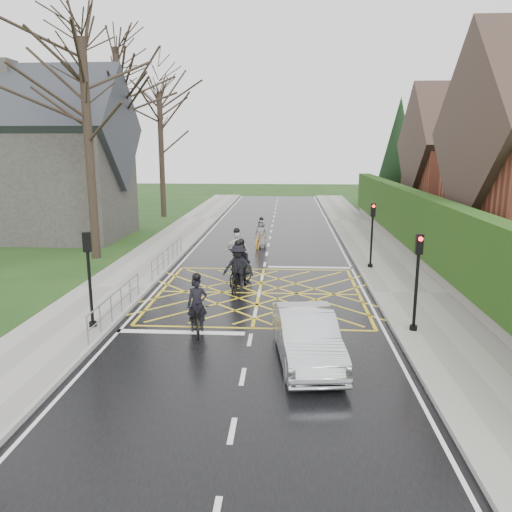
# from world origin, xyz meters

# --- Properties ---
(ground) EXTENTS (120.00, 120.00, 0.00)m
(ground) POSITION_xyz_m (0.00, 0.00, 0.00)
(ground) COLOR #173311
(ground) RESTS_ON ground
(road) EXTENTS (9.00, 80.00, 0.01)m
(road) POSITION_xyz_m (0.00, 0.00, 0.01)
(road) COLOR black
(road) RESTS_ON ground
(sidewalk_right) EXTENTS (3.00, 80.00, 0.15)m
(sidewalk_right) POSITION_xyz_m (6.00, 0.00, 0.07)
(sidewalk_right) COLOR gray
(sidewalk_right) RESTS_ON ground
(sidewalk_left) EXTENTS (3.00, 80.00, 0.15)m
(sidewalk_left) POSITION_xyz_m (-6.00, 0.00, 0.07)
(sidewalk_left) COLOR gray
(sidewalk_left) RESTS_ON ground
(stone_wall) EXTENTS (0.50, 38.00, 0.70)m
(stone_wall) POSITION_xyz_m (7.75, 6.00, 0.35)
(stone_wall) COLOR slate
(stone_wall) RESTS_ON ground
(hedge) EXTENTS (0.90, 38.00, 2.80)m
(hedge) POSITION_xyz_m (7.75, 6.00, 2.10)
(hedge) COLOR #1D3D10
(hedge) RESTS_ON stone_wall
(house_far) EXTENTS (9.80, 8.80, 10.30)m
(house_far) POSITION_xyz_m (14.75, 18.00, 4.36)
(house_far) COLOR brown
(house_far) RESTS_ON ground
(conifer) EXTENTS (4.60, 4.60, 10.00)m
(conifer) POSITION_xyz_m (10.75, 26.00, 4.99)
(conifer) COLOR black
(conifer) RESTS_ON ground
(church) EXTENTS (8.80, 7.80, 11.00)m
(church) POSITION_xyz_m (-13.54, 12.00, 4.93)
(church) COLOR #2D2B28
(church) RESTS_ON ground
(tree_near) EXTENTS (9.24, 9.24, 11.44)m
(tree_near) POSITION_xyz_m (-9.00, 6.00, 7.91)
(tree_near) COLOR black
(tree_near) RESTS_ON ground
(tree_mid) EXTENTS (10.08, 10.08, 12.48)m
(tree_mid) POSITION_xyz_m (-10.00, 14.00, 8.63)
(tree_mid) COLOR black
(tree_mid) RESTS_ON ground
(tree_far) EXTENTS (8.40, 8.40, 10.40)m
(tree_far) POSITION_xyz_m (-9.30, 22.00, 7.19)
(tree_far) COLOR black
(tree_far) RESTS_ON ground
(railing_south) EXTENTS (0.05, 5.04, 1.03)m
(railing_south) POSITION_xyz_m (-4.65, -3.50, 0.78)
(railing_south) COLOR slate
(railing_south) RESTS_ON ground
(railing_north) EXTENTS (0.05, 6.04, 1.03)m
(railing_north) POSITION_xyz_m (-4.65, 4.00, 0.79)
(railing_north) COLOR slate
(railing_north) RESTS_ON ground
(traffic_light_ne) EXTENTS (0.24, 0.31, 3.21)m
(traffic_light_ne) POSITION_xyz_m (5.10, 4.20, 1.66)
(traffic_light_ne) COLOR black
(traffic_light_ne) RESTS_ON ground
(traffic_light_se) EXTENTS (0.24, 0.31, 3.21)m
(traffic_light_se) POSITION_xyz_m (5.10, -4.20, 1.66)
(traffic_light_se) COLOR black
(traffic_light_se) RESTS_ON ground
(traffic_light_sw) EXTENTS (0.24, 0.31, 3.21)m
(traffic_light_sw) POSITION_xyz_m (-5.10, -4.50, 1.66)
(traffic_light_sw) COLOR black
(traffic_light_sw) RESTS_ON ground
(cyclist_rear) EXTENTS (1.14, 2.09, 1.93)m
(cyclist_rear) POSITION_xyz_m (-1.73, -4.39, 0.63)
(cyclist_rear) COLOR black
(cyclist_rear) RESTS_ON ground
(cyclist_back) EXTENTS (1.30, 2.07, 2.01)m
(cyclist_back) POSITION_xyz_m (-0.83, 1.18, 0.76)
(cyclist_back) COLOR black
(cyclist_back) RESTS_ON ground
(cyclist_mid) EXTENTS (1.32, 2.23, 2.11)m
(cyclist_mid) POSITION_xyz_m (-0.88, 0.36, 0.77)
(cyclist_mid) COLOR black
(cyclist_mid) RESTS_ON ground
(cyclist_front) EXTENTS (1.17, 2.15, 2.10)m
(cyclist_front) POSITION_xyz_m (-1.25, 3.45, 0.78)
(cyclist_front) COLOR black
(cyclist_front) RESTS_ON ground
(cyclist_lead) EXTENTS (1.13, 1.95, 1.80)m
(cyclist_lead) POSITION_xyz_m (-0.40, 9.30, 0.62)
(cyclist_lead) COLOR orange
(cyclist_lead) RESTS_ON ground
(car) EXTENTS (2.03, 4.50, 1.43)m
(car) POSITION_xyz_m (1.67, -6.42, 0.72)
(car) COLOR silver
(car) RESTS_ON ground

